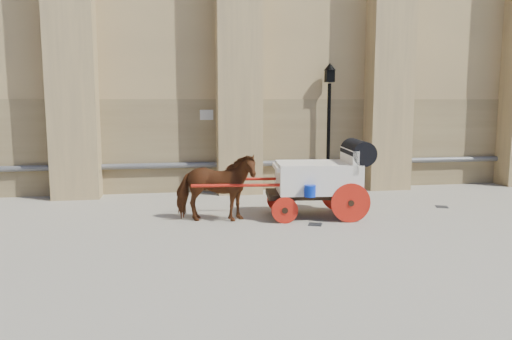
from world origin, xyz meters
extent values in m
plane|color=gray|center=(0.00, 0.00, 0.00)|extent=(90.00, 90.00, 0.00)
cube|color=#917C54|center=(2.00, 4.15, 1.50)|extent=(44.00, 0.35, 3.00)
cylinder|color=#59595B|center=(2.00, 3.88, 0.90)|extent=(42.00, 0.18, 0.18)
cube|color=beige|center=(-2.00, 3.97, 2.50)|extent=(0.42, 0.04, 0.32)
imported|color=#553015|center=(-2.08, -0.13, 0.84)|extent=(2.13, 1.25, 1.69)
cube|color=black|center=(0.43, -0.02, 0.59)|extent=(2.47, 1.31, 0.13)
cube|color=white|center=(0.53, -0.04, 1.02)|extent=(2.17, 1.55, 0.75)
cube|color=white|center=(1.34, -0.12, 1.45)|extent=(0.30, 1.35, 0.59)
cube|color=white|center=(-0.38, 0.06, 1.29)|extent=(0.50, 1.22, 0.11)
cylinder|color=black|center=(1.55, -0.14, 1.67)|extent=(0.74, 1.40, 0.60)
cylinder|color=red|center=(1.16, -0.77, 0.48)|extent=(0.97, 0.16, 0.97)
cylinder|color=red|center=(1.30, 0.56, 0.48)|extent=(0.97, 0.16, 0.97)
cylinder|color=red|center=(-0.44, -0.60, 0.32)|extent=(0.65, 0.13, 0.65)
cylinder|color=red|center=(-0.31, 0.72, 0.32)|extent=(0.65, 0.13, 0.65)
cylinder|color=red|center=(-1.39, -0.32, 0.91)|extent=(2.58, 0.34, 0.08)
cylinder|color=red|center=(-1.29, 0.64, 0.91)|extent=(2.58, 0.34, 0.08)
cylinder|color=#092CB9|center=(0.14, -0.75, 0.81)|extent=(0.28, 0.28, 0.28)
cylinder|color=black|center=(1.98, 3.67, 1.75)|extent=(0.12, 0.12, 3.51)
cone|color=black|center=(1.98, 3.67, 0.18)|extent=(0.35, 0.35, 0.35)
cube|color=black|center=(1.98, 3.67, 3.75)|extent=(0.27, 0.27, 0.41)
cone|color=black|center=(1.98, 3.67, 4.04)|extent=(0.39, 0.39, 0.23)
cube|color=black|center=(0.25, -0.85, 0.01)|extent=(0.42, 0.42, 0.01)
cube|color=black|center=(4.31, 0.50, 0.01)|extent=(0.41, 0.41, 0.01)
camera|label=1|loc=(-3.07, -12.14, 2.96)|focal=35.00mm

